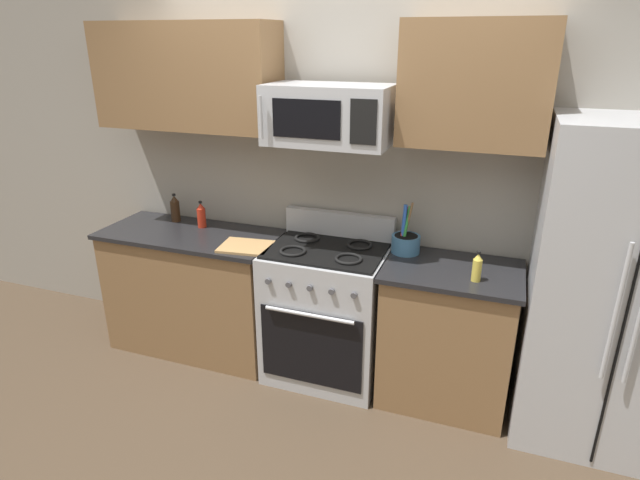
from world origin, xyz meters
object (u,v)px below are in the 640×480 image
object	(u,v)px
utensil_crock	(406,242)
bottle_hot_sauce	(201,215)
refrigerator	(614,292)
microwave	(329,115)
cutting_board	(246,247)
bottle_oil	(477,268)
range_oven	(327,311)
bottle_soy	(175,209)

from	to	relation	value
utensil_crock	bottle_hot_sauce	xyz separation A→B (m)	(-1.47, -0.03, 0.02)
refrigerator	microwave	distance (m)	1.85
cutting_board	bottle_oil	bearing A→B (deg)	-0.03
range_oven	bottle_hot_sauce	distance (m)	1.13
bottle_soy	bottle_hot_sauce	xyz separation A→B (m)	(0.25, -0.05, -0.01)
range_oven	microwave	bearing A→B (deg)	90.06
bottle_soy	bottle_oil	xyz separation A→B (m)	(2.17, -0.30, -0.01)
bottle_soy	refrigerator	bearing A→B (deg)	-3.76
bottle_soy	bottle_hot_sauce	bearing A→B (deg)	-10.75
range_oven	bottle_hot_sauce	size ratio (longest dim) A/B	5.64
refrigerator	microwave	xyz separation A→B (m)	(-1.64, 0.04, 0.85)
cutting_board	refrigerator	bearing A→B (deg)	2.83
utensil_crock	bottle_oil	bearing A→B (deg)	-31.45
bottle_hot_sauce	utensil_crock	bearing A→B (deg)	1.16
bottle_oil	microwave	bearing A→B (deg)	170.85
range_oven	bottle_soy	world-z (taller)	bottle_soy
microwave	cutting_board	distance (m)	1.00
refrigerator	cutting_board	bearing A→B (deg)	-177.17
bottle_oil	bottle_hot_sauce	xyz separation A→B (m)	(-1.92, 0.25, 0.01)
bottle_soy	bottle_oil	distance (m)	2.19
utensil_crock	cutting_board	world-z (taller)	utensil_crock
range_oven	refrigerator	bearing A→B (deg)	-0.60
cutting_board	bottle_soy	xyz separation A→B (m)	(-0.73, 0.30, 0.09)
cutting_board	bottle_oil	distance (m)	1.44
cutting_board	microwave	bearing A→B (deg)	16.15
refrigerator	bottle_soy	bearing A→B (deg)	176.24
bottle_soy	bottle_oil	size ratio (longest dim) A/B	1.17
cutting_board	utensil_crock	bearing A→B (deg)	15.72
microwave	bottle_oil	xyz separation A→B (m)	(0.93, -0.15, -0.77)
cutting_board	bottle_oil	world-z (taller)	bottle_oil
refrigerator	bottle_soy	distance (m)	2.89
range_oven	microwave	xyz separation A→B (m)	(-0.00, 0.03, 1.29)
microwave	bottle_hot_sauce	size ratio (longest dim) A/B	3.78
refrigerator	utensil_crock	world-z (taller)	refrigerator
refrigerator	bottle_oil	distance (m)	0.72
microwave	cutting_board	world-z (taller)	microwave
microwave	bottle_hot_sauce	xyz separation A→B (m)	(-0.99, 0.10, -0.76)
microwave	bottle_oil	distance (m)	1.22
microwave	bottle_oil	size ratio (longest dim) A/B	4.09
range_oven	utensil_crock	xyz separation A→B (m)	(0.47, 0.15, 0.50)
bottle_soy	utensil_crock	bearing A→B (deg)	-0.60
refrigerator	bottle_oil	bearing A→B (deg)	-171.45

